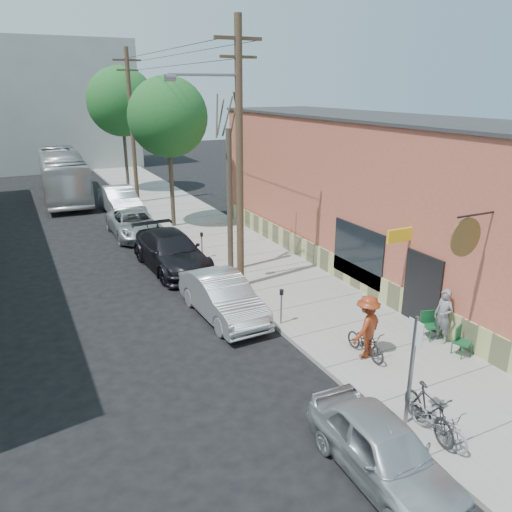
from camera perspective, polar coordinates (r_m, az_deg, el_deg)
name	(u,v)px	position (r m, az deg, el deg)	size (l,w,h in m)	color
ground	(233,356)	(15.47, -2.66, -11.38)	(120.00, 120.00, 0.00)	black
sidewalk	(222,241)	(26.31, -3.88, 1.78)	(4.50, 58.00, 0.15)	gray
cafe_building	(372,193)	(22.86, 13.08, 7.05)	(6.60, 20.20, 6.61)	#B15642
end_cap_building	(37,106)	(54.41, -23.77, 15.47)	(18.00, 8.00, 12.00)	#A3A39E
sign_post	(412,361)	(12.18, 17.43, -11.38)	(0.07, 0.45, 2.80)	slate
parking_meter_near	(281,301)	(16.75, 2.92, -5.14)	(0.14, 0.14, 1.24)	slate
parking_meter_far	(202,241)	(23.24, -6.21, 1.72)	(0.14, 0.14, 1.24)	slate
utility_pole_near	(238,154)	(18.83, -2.08, 11.59)	(3.57, 0.28, 10.00)	#503A28
utility_pole_far	(132,125)	(35.15, -14.00, 14.34)	(1.80, 0.28, 10.00)	#503A28
tree_bare	(230,202)	(21.01, -3.02, 6.14)	(0.24, 0.24, 6.04)	#44392C
tree_leafy_mid	(168,117)	(28.27, -10.03, 15.35)	(4.31, 4.31, 8.21)	#44392C
tree_leafy_far	(121,102)	(39.43, -15.14, 16.66)	(5.00, 5.00, 9.05)	#44392C
patio_chair_a	(431,326)	(16.89, 19.38, -7.52)	(0.50, 0.50, 0.88)	#144825
patio_chair_b	(462,342)	(16.22, 22.52, -9.06)	(0.50, 0.50, 0.88)	#144825
patron_grey	(443,316)	(16.62, 20.63, -6.43)	(0.64, 0.42, 1.76)	slate
cyclist	(367,327)	(15.10, 12.57, -7.87)	(1.24, 0.71, 1.92)	maroon
cyclist_bike	(366,343)	(15.34, 12.43, -9.65)	(0.57, 1.63, 0.86)	black
parked_bike_a	(429,411)	(12.65, 19.14, -16.36)	(0.53, 1.86, 1.12)	black
parked_bike_b	(439,421)	(12.60, 20.14, -17.32)	(0.58, 1.67, 0.88)	gray
car_0	(383,449)	(11.34, 14.28, -20.62)	(1.61, 4.01, 1.36)	#B2B7BA
car_1	(223,297)	(17.61, -3.84, -4.71)	(1.60, 4.60, 1.51)	silver
car_2	(171,251)	(22.51, -9.66, 0.54)	(2.28, 5.61, 1.63)	black
car_3	(134,224)	(27.88, -13.76, 3.57)	(2.30, 4.99, 1.39)	#A4A9AC
car_4	(120,200)	(33.25, -15.29, 6.16)	(1.81, 5.18, 1.71)	#AFB5B8
bus	(63,175)	(39.07, -21.19, 8.60)	(2.80, 11.97, 3.33)	silver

